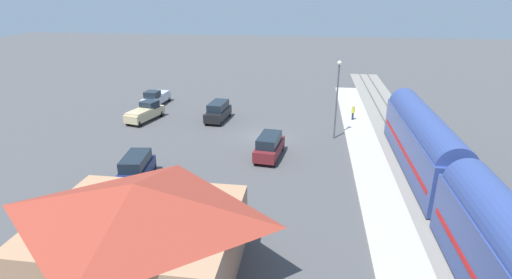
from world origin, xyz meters
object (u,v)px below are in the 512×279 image
suv_black (218,111)px  pickup_silver (156,98)px  pedestrian_on_platform (353,112)px  suv_navy (136,168)px  light_pole_near_platform (337,91)px  station_building (139,229)px  pickup_tan (145,112)px  suv_maroon (269,146)px  passenger_train (458,189)px

suv_black → pickup_silver: 11.20m
suv_black → pedestrian_on_platform: bearing=-174.3°
suv_navy → light_pole_near_platform: (-16.22, -12.34, 3.91)m
suv_navy → suv_black: bearing=-99.7°
station_building → pickup_tan: size_ratio=1.91×
pickup_tan → station_building: bearing=112.7°
station_building → pickup_silver: size_ratio=1.98×
pickup_tan → suv_maroon: bearing=150.3°
station_building → pedestrian_on_platform: 31.61m
passenger_train → light_pole_near_platform: 17.32m
passenger_train → pickup_silver: bearing=-40.1°
passenger_train → suv_black: passenger_train is taller
pedestrian_on_platform → pickup_tan: bearing=6.6°
suv_black → pickup_silver: suv_black is taller
passenger_train → station_building: 19.29m
passenger_train → light_pole_near_platform: light_pole_near_platform is taller
suv_navy → light_pole_near_platform: 20.75m
suv_maroon → suv_navy: (10.05, 6.34, 0.00)m
suv_maroon → light_pole_near_platform: bearing=-135.8°
pedestrian_on_platform → pickup_silver: 25.90m
light_pole_near_platform → suv_black: bearing=-17.4°
pickup_tan → pickup_silver: bearing=-78.7°
pickup_silver → passenger_train: bearing=139.9°
suv_navy → pickup_silver: size_ratio=0.93×
suv_black → passenger_train: bearing=135.3°
suv_black → pickup_silver: (9.84, -5.33, -0.12)m
station_building → pedestrian_on_platform: bearing=-115.5°
pedestrian_on_platform → suv_black: size_ratio=0.34×
light_pole_near_platform → pedestrian_on_platform: bearing=-112.3°
station_building → pedestrian_on_platform: station_building is taller
pedestrian_on_platform → pickup_silver: (25.62, -3.75, -0.25)m
passenger_train → suv_black: (20.20, -19.99, -1.71)m
passenger_train → suv_navy: bearing=-8.5°
passenger_train → pickup_silver: 39.34m
suv_maroon → pickup_silver: bearing=-42.3°
pickup_tan → light_pole_near_platform: 22.51m
pickup_silver → station_building: bearing=110.5°
pedestrian_on_platform → suv_maroon: (8.54, 11.79, -0.13)m
pedestrian_on_platform → light_pole_near_platform: (2.37, 5.79, 3.78)m
station_building → light_pole_near_platform: light_pole_near_platform is taller
pickup_silver → light_pole_near_platform: 25.45m
pickup_tan → light_pole_near_platform: bearing=172.2°
suv_navy → pickup_tan: bearing=-69.5°
pickup_tan → suv_black: 8.63m
pickup_silver → pickup_tan: bearing=101.3°
pedestrian_on_platform → pickup_tan: size_ratio=0.30×
suv_navy → pickup_silver: (7.03, -21.88, -0.12)m
suv_maroon → light_pole_near_platform: light_pole_near_platform is taller
passenger_train → station_building: station_building is taller
suv_maroon → passenger_train: bearing=143.0°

